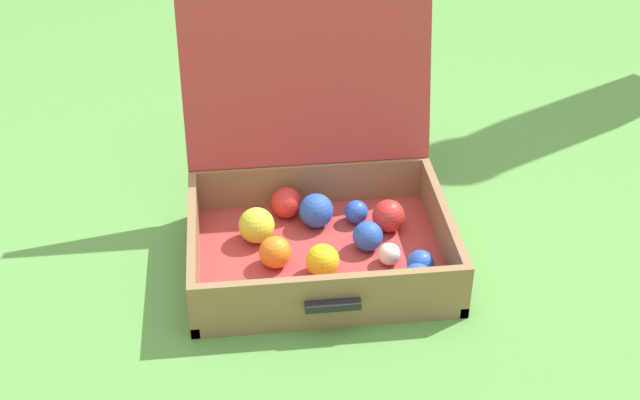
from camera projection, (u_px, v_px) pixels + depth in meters
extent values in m
plane|color=#569342|center=(306.00, 278.00, 1.89)|extent=(16.00, 16.00, 0.00)
cube|color=#B23838|center=(320.00, 258.00, 1.93)|extent=(0.56, 0.43, 0.03)
cube|color=olive|center=(194.00, 248.00, 1.87)|extent=(0.02, 0.43, 0.13)
cube|color=olive|center=(443.00, 231.00, 1.92)|extent=(0.02, 0.43, 0.13)
cube|color=olive|center=(332.00, 302.00, 1.73)|extent=(0.52, 0.02, 0.13)
cube|color=olive|center=(310.00, 188.00, 2.07)|extent=(0.52, 0.02, 0.13)
cube|color=#B23838|center=(307.00, 72.00, 1.96)|extent=(0.56, 0.12, 0.42)
cube|color=black|center=(333.00, 306.00, 1.71)|extent=(0.11, 0.02, 0.02)
sphere|color=yellow|center=(322.00, 260.00, 1.84)|extent=(0.07, 0.07, 0.07)
sphere|color=red|center=(286.00, 203.00, 2.02)|extent=(0.07, 0.07, 0.07)
sphere|color=red|center=(388.00, 216.00, 1.97)|extent=(0.07, 0.07, 0.07)
sphere|color=#CCDB38|center=(257.00, 225.00, 1.94)|extent=(0.08, 0.08, 0.08)
sphere|color=blue|center=(316.00, 211.00, 1.99)|extent=(0.08, 0.08, 0.08)
sphere|color=blue|center=(368.00, 236.00, 1.92)|extent=(0.07, 0.07, 0.07)
sphere|color=blue|center=(356.00, 212.00, 2.00)|extent=(0.05, 0.05, 0.05)
sphere|color=orange|center=(275.00, 252.00, 1.87)|extent=(0.07, 0.07, 0.07)
sphere|color=blue|center=(420.00, 263.00, 1.85)|extent=(0.06, 0.06, 0.06)
sphere|color=white|center=(389.00, 254.00, 1.88)|extent=(0.05, 0.05, 0.05)
sphere|color=blue|center=(418.00, 279.00, 1.80)|extent=(0.07, 0.07, 0.07)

